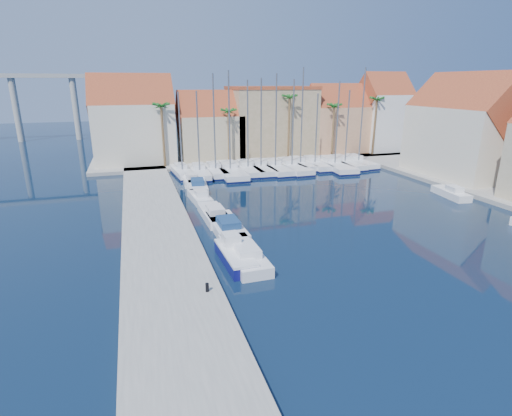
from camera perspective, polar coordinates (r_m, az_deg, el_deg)
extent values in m
plane|color=black|center=(25.05, 10.41, -12.96)|extent=(260.00, 260.00, 0.00)
cube|color=gray|center=(34.74, -13.66, -3.81)|extent=(6.00, 77.00, 0.50)
cube|color=gray|center=(71.09, -0.22, 7.49)|extent=(54.00, 16.00, 0.50)
cylinder|color=black|center=(24.70, -6.99, -11.20)|extent=(0.22, 0.22, 0.54)
cube|color=#0F0F59|center=(29.19, -2.96, -7.17)|extent=(2.00, 5.49, 0.81)
cube|color=white|center=(28.99, -2.97, -6.27)|extent=(2.00, 5.49, 0.18)
cube|color=white|center=(29.76, -3.58, -4.60)|extent=(1.23, 1.49, 1.00)
cube|color=white|center=(29.72, -1.77, -6.70)|extent=(2.36, 7.10, 0.80)
cube|color=white|center=(28.82, -1.38, -5.98)|extent=(1.62, 2.50, 0.60)
cube|color=white|center=(35.34, -4.25, -2.72)|extent=(2.42, 7.39, 0.80)
cube|color=navy|center=(34.43, -3.98, -2.03)|extent=(1.67, 2.59, 0.60)
cube|color=white|center=(38.70, -6.04, -0.95)|extent=(2.20, 6.50, 0.80)
cube|color=white|center=(37.89, -5.86, -0.24)|extent=(1.49, 2.29, 0.60)
cube|color=white|center=(44.51, -8.03, 1.43)|extent=(2.12, 5.54, 0.80)
cube|color=white|center=(43.81, -7.90, 2.13)|extent=(1.35, 1.98, 0.60)
cube|color=white|center=(49.87, -8.37, 3.16)|extent=(2.83, 6.98, 0.80)
cube|color=navy|center=(49.04, -8.35, 3.76)|extent=(1.75, 2.52, 0.60)
cube|color=white|center=(53.12, -9.29, 4.00)|extent=(2.40, 6.44, 0.80)
cube|color=white|center=(52.35, -9.27, 4.59)|extent=(1.55, 2.30, 0.60)
cube|color=white|center=(51.03, 26.05, 1.87)|extent=(2.35, 5.45, 0.80)
cube|color=white|center=(50.46, 26.50, 2.47)|extent=(1.41, 1.98, 0.60)
cube|color=white|center=(57.35, -10.54, 5.03)|extent=(2.75, 8.15, 1.00)
cube|color=#0C133E|center=(57.42, -10.52, 4.72)|extent=(2.82, 8.22, 0.28)
cube|color=white|center=(57.96, -10.75, 5.96)|extent=(1.66, 2.52, 0.60)
cylinder|color=slate|center=(56.04, -10.78, 10.66)|extent=(0.20, 0.20, 10.43)
cube|color=white|center=(56.78, -8.09, 5.03)|extent=(2.83, 9.11, 1.00)
cube|color=#0C133E|center=(56.85, -8.07, 4.71)|extent=(2.89, 9.18, 0.28)
cube|color=white|center=(57.50, -8.22, 5.99)|extent=(1.78, 2.79, 0.60)
cylinder|color=slate|center=(55.40, -8.29, 10.78)|extent=(0.20, 0.20, 10.56)
cube|color=white|center=(57.43, -5.87, 5.25)|extent=(2.40, 8.65, 1.00)
cube|color=#0C133E|center=(57.50, -5.86, 4.94)|extent=(2.46, 8.71, 0.28)
cube|color=white|center=(58.10, -6.08, 6.19)|extent=(1.61, 2.61, 0.60)
cylinder|color=slate|center=(55.97, -5.99, 12.06)|extent=(0.20, 0.20, 12.75)
cube|color=white|center=(57.40, -3.81, 5.30)|extent=(3.52, 12.04, 1.00)
cube|color=#0C133E|center=(57.46, -3.80, 4.98)|extent=(3.58, 12.10, 0.28)
cube|color=white|center=(58.38, -4.06, 6.30)|extent=(2.30, 3.65, 0.60)
cylinder|color=slate|center=(55.75, -3.83, 12.29)|extent=(0.20, 0.20, 13.13)
cube|color=white|center=(58.50, -1.29, 5.56)|extent=(2.62, 9.76, 1.00)
cube|color=#0C133E|center=(58.57, -1.29, 5.26)|extent=(2.68, 9.82, 0.28)
cube|color=white|center=(59.26, -1.56, 6.50)|extent=(1.80, 2.94, 0.60)
cylinder|color=slate|center=(57.05, -1.19, 11.85)|extent=(0.20, 0.20, 11.97)
cube|color=white|center=(59.16, 0.58, 5.70)|extent=(3.02, 10.27, 1.00)
cube|color=#0C133E|center=(59.23, 0.58, 5.40)|extent=(3.08, 10.34, 0.28)
cube|color=white|center=(59.97, 0.32, 6.64)|extent=(1.96, 3.12, 0.60)
cylinder|color=slate|center=(57.69, 0.74, 12.04)|extent=(0.20, 0.20, 12.22)
cube|color=white|center=(59.38, 2.60, 5.73)|extent=(2.85, 10.36, 1.00)
cube|color=#0C133E|center=(59.44, 2.59, 5.43)|extent=(2.91, 10.42, 0.28)
cube|color=white|center=(60.17, 2.26, 6.67)|extent=(1.93, 3.12, 0.60)
cylinder|color=slate|center=(57.89, 2.88, 12.33)|extent=(0.20, 0.20, 12.81)
cube|color=white|center=(60.30, 4.92, 5.86)|extent=(3.26, 10.99, 1.00)
cube|color=#0C133E|center=(60.37, 4.91, 5.57)|extent=(3.32, 11.05, 0.28)
cube|color=white|center=(61.12, 4.52, 6.80)|extent=(2.11, 3.34, 0.60)
cylinder|color=slate|center=(58.85, 5.31, 11.99)|extent=(0.20, 0.20, 12.04)
cube|color=white|center=(61.91, 6.17, 6.13)|extent=(2.85, 8.47, 1.00)
cube|color=#0C133E|center=(61.97, 6.16, 5.84)|extent=(2.91, 8.53, 0.28)
cube|color=white|center=(62.48, 5.83, 6.99)|extent=(1.72, 2.61, 0.60)
cylinder|color=slate|center=(60.54, 6.59, 12.88)|extent=(0.20, 0.20, 13.67)
cube|color=white|center=(62.65, 8.23, 6.19)|extent=(2.40, 9.17, 1.00)
cube|color=#0C133E|center=(62.71, 8.21, 5.90)|extent=(2.46, 9.23, 0.28)
cube|color=white|center=(63.32, 7.90, 7.06)|extent=(1.67, 2.75, 0.60)
cylinder|color=slate|center=(61.41, 8.64, 11.17)|extent=(0.20, 0.20, 10.06)
cube|color=white|center=(62.60, 10.97, 6.04)|extent=(3.98, 11.93, 1.00)
cube|color=#0C133E|center=(62.66, 10.95, 5.75)|extent=(4.04, 11.99, 0.28)
cube|color=white|center=(63.51, 10.59, 6.96)|extent=(2.41, 3.68, 0.60)
cylinder|color=slate|center=(61.15, 11.54, 11.79)|extent=(0.20, 0.20, 11.76)
cube|color=white|center=(64.24, 12.34, 6.24)|extent=(3.08, 9.92, 1.00)
cube|color=#0C133E|center=(64.30, 12.32, 5.96)|extent=(3.14, 9.98, 0.28)
cube|color=white|center=(64.90, 11.92, 7.10)|extent=(1.94, 3.03, 0.60)
cylinder|color=slate|center=(63.00, 12.92, 11.31)|extent=(0.20, 0.20, 10.55)
cube|color=white|center=(65.47, 14.20, 6.32)|extent=(2.61, 9.12, 1.00)
cube|color=#0C133E|center=(65.53, 14.18, 6.04)|extent=(2.67, 9.18, 0.28)
cube|color=white|center=(66.07, 13.83, 7.15)|extent=(1.72, 2.76, 0.60)
cylinder|color=slate|center=(64.14, 14.92, 12.71)|extent=(0.20, 0.20, 13.74)
cube|color=beige|center=(66.39, -16.97, 10.18)|extent=(12.00, 9.00, 9.00)
cube|color=maroon|center=(66.02, -17.33, 14.05)|extent=(12.30, 9.00, 9.00)
cube|color=tan|center=(67.67, -6.56, 10.09)|extent=(10.00, 8.00, 7.00)
cube|color=maroon|center=(67.32, -6.67, 13.04)|extent=(10.30, 8.00, 8.00)
cube|color=#9C8960|center=(71.26, 2.13, 12.17)|extent=(14.00, 10.00, 11.00)
cube|color=maroon|center=(70.96, 2.19, 16.80)|extent=(14.20, 10.20, 0.50)
cube|color=tan|center=(75.33, 11.19, 11.00)|extent=(10.00, 8.00, 8.00)
cube|color=maroon|center=(75.01, 11.37, 14.03)|extent=(10.30, 8.00, 8.00)
cube|color=white|center=(79.05, 17.46, 11.56)|extent=(8.00, 8.00, 10.00)
cube|color=maroon|center=(78.76, 17.80, 15.17)|extent=(8.30, 8.00, 8.00)
cube|color=beige|center=(60.89, 27.54, 8.39)|extent=(9.00, 14.00, 9.00)
cube|color=maroon|center=(60.50, 28.15, 12.58)|extent=(9.00, 14.30, 9.00)
cylinder|color=brown|center=(61.58, -13.13, 9.97)|extent=(0.36, 0.36, 9.00)
sphere|color=#1B5F1E|center=(61.20, -13.41, 14.00)|extent=(2.60, 2.60, 2.60)
cylinder|color=brown|center=(63.17, -3.89, 10.09)|extent=(0.36, 0.36, 8.00)
sphere|color=#1B5F1E|center=(62.79, -3.97, 13.58)|extent=(2.60, 2.60, 2.60)
cylinder|color=brown|center=(66.07, 4.72, 11.27)|extent=(0.36, 0.36, 10.00)
sphere|color=#1B5F1E|center=(65.73, 4.82, 15.48)|extent=(2.60, 2.60, 2.60)
cylinder|color=brown|center=(69.51, 10.94, 10.71)|extent=(0.36, 0.36, 8.50)
sphere|color=#1B5F1E|center=(69.17, 11.14, 14.08)|extent=(2.60, 2.60, 2.60)
cylinder|color=brown|center=(73.54, 16.59, 11.05)|extent=(0.36, 0.36, 9.50)
sphere|color=#1B5F1E|center=(73.23, 16.91, 14.62)|extent=(2.60, 2.60, 2.60)
cylinder|color=#9E9E99|center=(103.80, -31.05, 11.98)|extent=(1.40, 1.40, 14.00)
cylinder|color=#9E9E99|center=(101.76, -24.35, 12.84)|extent=(1.40, 1.40, 14.00)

